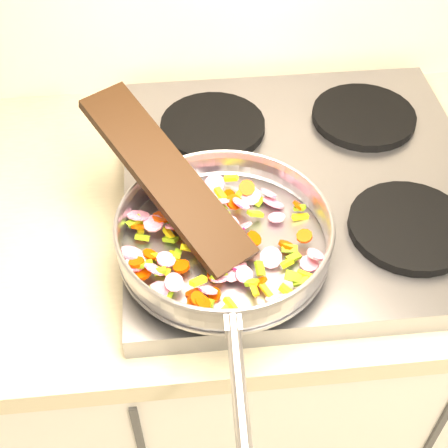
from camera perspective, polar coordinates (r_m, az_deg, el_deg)
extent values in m
cube|color=#939399|center=(1.08, 7.12, 3.62)|extent=(0.60, 0.60, 0.04)
cylinder|color=black|center=(0.94, 0.48, -1.51)|extent=(0.19, 0.19, 0.02)
cylinder|color=black|center=(1.00, 16.63, -0.23)|extent=(0.19, 0.19, 0.02)
cylinder|color=black|center=(1.14, -1.04, 8.96)|extent=(0.19, 0.19, 0.02)
cylinder|color=black|center=(1.19, 12.65, 9.58)|extent=(0.19, 0.19, 0.02)
cylinder|color=#9E9EA5|center=(0.92, 0.00, -1.97)|extent=(0.31, 0.31, 0.01)
torus|color=#9E9EA5|center=(0.90, 0.00, -0.81)|extent=(0.35, 0.35, 0.05)
torus|color=#9E9EA5|center=(0.88, 0.00, 0.18)|extent=(0.31, 0.31, 0.01)
cylinder|color=#9E9EA5|center=(0.74, 1.35, -14.48)|extent=(0.02, 0.19, 0.02)
cube|color=#9E9EA5|center=(0.79, 0.82, -9.12)|extent=(0.02, 0.03, 0.02)
cylinder|color=#CA135F|center=(0.99, -3.30, 3.21)|extent=(0.05, 0.04, 0.02)
cylinder|color=#D43500|center=(0.97, 2.10, 3.33)|extent=(0.04, 0.03, 0.02)
cube|color=#709E13|center=(0.86, -5.85, -4.31)|extent=(0.02, 0.01, 0.01)
cylinder|color=#D43500|center=(0.87, -7.41, -4.46)|extent=(0.03, 0.03, 0.01)
cube|color=#709E13|center=(0.94, -3.13, 1.77)|extent=(0.02, 0.02, 0.01)
cylinder|color=#CA135F|center=(0.89, 0.15, -3.12)|extent=(0.05, 0.04, 0.03)
cube|color=#709E13|center=(0.87, 3.30, -4.09)|extent=(0.01, 0.02, 0.02)
cube|color=yellow|center=(0.99, 0.65, 4.21)|extent=(0.03, 0.02, 0.02)
cube|color=#709E13|center=(0.84, -1.52, -7.16)|extent=(0.02, 0.02, 0.02)
cube|color=yellow|center=(0.84, 2.76, -5.84)|extent=(0.01, 0.03, 0.01)
cylinder|color=#CA135F|center=(0.86, -6.01, -6.28)|extent=(0.04, 0.04, 0.02)
cylinder|color=#CA135F|center=(0.94, 1.58, 1.88)|extent=(0.03, 0.04, 0.03)
cube|color=#709E13|center=(0.92, -7.48, -1.23)|extent=(0.02, 0.02, 0.01)
cube|color=yellow|center=(0.90, -1.08, -1.26)|extent=(0.03, 0.02, 0.02)
cube|color=#709E13|center=(0.85, 2.56, -5.39)|extent=(0.02, 0.02, 0.02)
cylinder|color=#CA135F|center=(0.95, -0.29, 2.12)|extent=(0.04, 0.03, 0.03)
cube|color=#709E13|center=(0.97, 3.19, 2.03)|extent=(0.02, 0.02, 0.02)
cylinder|color=#CA135F|center=(0.89, 7.82, -3.59)|extent=(0.03, 0.03, 0.01)
cylinder|color=#D43500|center=(0.89, -6.79, -2.77)|extent=(0.03, 0.03, 0.02)
cube|color=#709E13|center=(0.86, -0.08, -4.18)|extent=(0.01, 0.02, 0.01)
cylinder|color=#CA135F|center=(0.91, -3.27, -0.39)|extent=(0.03, 0.03, 0.02)
cube|color=#709E13|center=(0.94, 2.89, 0.94)|extent=(0.03, 0.02, 0.02)
cube|color=#709E13|center=(0.93, -4.66, 0.36)|extent=(0.03, 0.02, 0.01)
cylinder|color=#CA135F|center=(0.86, 0.66, -4.40)|extent=(0.04, 0.04, 0.02)
cube|color=yellow|center=(0.82, 0.19, -7.72)|extent=(0.02, 0.02, 0.01)
cylinder|color=#CA135F|center=(0.85, -1.45, -6.02)|extent=(0.03, 0.03, 0.02)
cube|color=yellow|center=(0.94, 0.12, 0.47)|extent=(0.02, 0.01, 0.02)
cube|color=#709E13|center=(0.91, -4.92, -1.40)|extent=(0.02, 0.02, 0.02)
cylinder|color=#CA135F|center=(0.93, -7.86, 0.79)|extent=(0.05, 0.04, 0.03)
cube|color=yellow|center=(0.97, -4.00, 3.02)|extent=(0.01, 0.02, 0.01)
cube|color=yellow|center=(0.86, 7.35, -4.64)|extent=(0.02, 0.02, 0.01)
cylinder|color=#CA135F|center=(0.85, -4.61, -5.33)|extent=(0.04, 0.03, 0.02)
cube|color=yellow|center=(0.88, 5.79, -3.58)|extent=(0.02, 0.01, 0.01)
cube|color=yellow|center=(0.88, -5.61, -4.32)|extent=(0.02, 0.02, 0.01)
cylinder|color=#D43500|center=(0.87, -0.77, -4.62)|extent=(0.03, 0.03, 0.01)
cylinder|color=#D43500|center=(0.98, 0.42, 2.57)|extent=(0.02, 0.03, 0.02)
cylinder|color=#CA135F|center=(0.97, 2.50, 2.59)|extent=(0.04, 0.03, 0.03)
cylinder|color=#D43500|center=(0.91, -3.51, -0.37)|extent=(0.03, 0.03, 0.02)
cylinder|color=#D43500|center=(0.94, -4.05, 1.28)|extent=(0.03, 0.03, 0.02)
cube|color=#709E13|center=(0.92, 0.26, 0.13)|extent=(0.02, 0.02, 0.02)
cylinder|color=#CA135F|center=(0.97, 4.52, 1.96)|extent=(0.03, 0.04, 0.03)
cube|color=#709E13|center=(0.88, -1.53, -2.72)|extent=(0.01, 0.02, 0.01)
cylinder|color=#D43500|center=(0.92, -4.28, 0.06)|extent=(0.03, 0.04, 0.02)
cylinder|color=#D43500|center=(0.93, -5.75, 0.63)|extent=(0.04, 0.04, 0.01)
cube|color=#709E13|center=(0.93, -8.18, 0.25)|extent=(0.03, 0.02, 0.01)
cube|color=yellow|center=(0.85, 5.77, -6.13)|extent=(0.02, 0.02, 0.02)
cylinder|color=#D43500|center=(0.86, -2.81, -6.30)|extent=(0.03, 0.03, 0.02)
cube|color=#709E13|center=(0.98, -3.86, 2.81)|extent=(0.02, 0.02, 0.02)
cube|color=#709E13|center=(0.94, -2.43, 0.85)|extent=(0.02, 0.02, 0.01)
cube|color=#709E13|center=(0.85, 6.34, -4.80)|extent=(0.03, 0.02, 0.02)
cube|color=yellow|center=(0.91, -1.46, -0.40)|extent=(0.02, 0.02, 0.02)
cylinder|color=#CA135F|center=(0.88, 4.31, -3.07)|extent=(0.04, 0.04, 0.03)
cube|color=#709E13|center=(0.95, -0.26, 1.24)|extent=(0.02, 0.02, 0.01)
cylinder|color=#D43500|center=(0.96, -0.61, 2.04)|extent=(0.02, 0.02, 0.02)
cube|color=#709E13|center=(0.86, 7.06, -5.22)|extent=(0.02, 0.01, 0.01)
cylinder|color=#CA135F|center=(0.86, -0.47, -4.96)|extent=(0.03, 0.02, 0.01)
cube|color=#709E13|center=(0.95, 6.94, 1.48)|extent=(0.02, 0.02, 0.01)
cylinder|color=#D43500|center=(0.96, -2.70, 2.21)|extent=(0.03, 0.03, 0.03)
cylinder|color=#CA135F|center=(0.87, -8.09, -3.51)|extent=(0.04, 0.04, 0.01)
cube|color=#709E13|center=(0.94, -4.18, 1.38)|extent=(0.02, 0.02, 0.02)
cylinder|color=#CA135F|center=(0.94, 4.82, 0.61)|extent=(0.03, 0.03, 0.01)
cube|color=#709E13|center=(0.87, -7.26, -3.65)|extent=(0.02, 0.02, 0.02)
cylinder|color=#CA135F|center=(0.87, 1.16, -3.72)|extent=(0.04, 0.04, 0.02)
cube|color=#709E13|center=(0.89, 6.37, -3.07)|extent=(0.02, 0.02, 0.01)
cylinder|color=#D43500|center=(0.93, -3.30, 0.81)|extent=(0.03, 0.03, 0.01)
cylinder|color=#D43500|center=(0.94, -1.09, 1.67)|extent=(0.02, 0.02, 0.01)
cylinder|color=#CA135F|center=(0.91, 1.30, -1.40)|extent=(0.03, 0.03, 0.02)
cylinder|color=#CA135F|center=(0.88, -5.34, -3.24)|extent=(0.03, 0.03, 0.01)
cylinder|color=#CA135F|center=(0.89, 1.20, -3.12)|extent=(0.03, 0.03, 0.02)
cube|color=#709E13|center=(0.88, -0.09, -2.25)|extent=(0.03, 0.02, 0.02)
cube|color=yellow|center=(0.82, 0.61, -7.35)|extent=(0.02, 0.03, 0.01)
cylinder|color=#D43500|center=(0.83, -1.97, -7.16)|extent=(0.03, 0.03, 0.02)
cube|color=yellow|center=(0.84, -2.37, -5.24)|extent=(0.03, 0.02, 0.02)
cylinder|color=#D43500|center=(0.83, -2.48, -6.83)|extent=(0.02, 0.02, 0.02)
cylinder|color=#D43500|center=(0.90, 2.73, -1.35)|extent=(0.03, 0.03, 0.02)
cube|color=#709E13|center=(0.90, 5.99, -2.28)|extent=(0.03, 0.02, 0.01)
cylinder|color=#CA135F|center=(0.86, -6.37, -4.10)|extent=(0.03, 0.04, 0.03)
cube|color=yellow|center=(0.89, -5.95, -3.12)|extent=(0.03, 0.02, 0.01)
cylinder|color=#CA135F|center=(0.89, -8.43, -2.63)|extent=(0.04, 0.04, 0.02)
cylinder|color=#D43500|center=(0.97, -3.02, 2.83)|extent=(0.03, 0.03, 0.02)
cylinder|color=#D43500|center=(0.90, 7.36, -1.10)|extent=(0.03, 0.03, 0.01)
cube|color=yellow|center=(0.96, 1.24, 2.60)|extent=(0.02, 0.02, 0.01)
cylinder|color=#CA135F|center=(0.97, 4.10, 2.84)|extent=(0.04, 0.03, 0.02)
cylinder|color=#D43500|center=(0.92, -7.90, -0.25)|extent=(0.03, 0.02, 0.02)
cube|color=yellow|center=(0.96, 6.99, 0.66)|extent=(0.03, 0.01, 0.01)
cylinder|color=#D43500|center=(0.93, -4.71, 1.10)|extent=(0.04, 0.04, 0.02)
cylinder|color=#CA135F|center=(0.91, -4.50, -0.21)|extent=(0.04, 0.04, 0.03)
cylinder|color=#CA135F|center=(0.88, 8.35, -2.77)|extent=(0.03, 0.04, 0.02)
cylinder|color=#CA135F|center=(0.99, -1.61, 3.09)|extent=(0.03, 0.03, 0.03)
cube|color=yellow|center=(0.96, -1.06, 2.12)|extent=(0.02, 0.01, 0.01)
cube|color=yellow|center=(0.89, -3.26, -2.22)|extent=(0.02, 0.01, 0.02)
cylinder|color=#CA135F|center=(0.97, -5.23, 3.29)|extent=(0.04, 0.04, 0.02)
cube|color=#709E13|center=(0.98, -4.42, 2.54)|extent=(0.02, 0.03, 0.02)
cube|color=#709E13|center=(0.87, -0.51, -3.77)|extent=(0.02, 0.02, 0.01)
cube|color=yellow|center=(0.95, -1.41, 1.19)|extent=(0.02, 0.03, 0.02)
cube|color=yellow|center=(0.89, -1.72, -1.86)|extent=(0.02, 0.03, 0.02)
cube|color=yellow|center=(0.90, -4.54, -2.89)|extent=(0.02, 0.03, 0.02)
cylinder|color=#D43500|center=(0.85, -0.95, -6.52)|extent=(0.03, 0.03, 0.02)
cylinder|color=#CA135F|center=(1.00, -0.86, 3.67)|extent=(0.04, 0.03, 0.03)
cylinder|color=#D43500|center=(0.87, -3.92, -3.90)|extent=(0.03, 0.03, 0.01)
cube|color=#709E13|center=(0.85, -4.96, -6.11)|extent=(0.02, 0.02, 0.02)
cylinder|color=#D43500|center=(0.95, -3.29, 1.76)|extent=(0.03, 0.03, 0.01)
cube|color=yellow|center=(0.92, -5.09, -0.87)|extent=(0.02, 0.02, 0.01)
cylinder|color=#D43500|center=(0.95, 6.85, 1.66)|extent=(0.02, 0.03, 0.02)
cylinder|color=#D43500|center=(0.83, -2.57, -7.20)|extent=(0.03, 0.03, 0.02)
cylinder|color=#CA135F|center=(0.97, -4.45, 1.55)|extent=(0.04, 0.04, 0.03)
cylinder|color=#CA135F|center=(0.92, -6.46, 0.05)|extent=(0.04, 0.04, 0.01)
cube|color=#709E13|center=(0.89, -4.29, -2.70)|extent=(0.02, 0.02, 0.02)
cylinder|color=#CA135F|center=(0.91, 0.44, -0.14)|extent=(0.04, 0.04, 0.03)
cylinder|color=#CA135F|center=(0.92, 1.80, -0.24)|extent=(0.03, 0.03, 0.03)
cube|color=#709E13|center=(0.94, -1.33, 0.47)|extent=(0.02, 0.02, 0.01)
cube|color=yellow|center=(0.93, -4.34, 0.12)|extent=(0.03, 0.02, 0.01)
cube|color=#709E13|center=(0.95, -3.03, 1.68)|extent=(0.02, 0.02, 0.01)
cylinder|color=#D43500|center=(0.89, 0.46, -1.43)|extent=(0.03, 0.03, 0.01)
cube|color=yellow|center=(0.97, -0.36, 2.80)|extent=(0.02, 0.03, 0.01)
cube|color=#709E13|center=(0.86, -6.66, -6.20)|extent=(0.02, 0.02, 0.01)
cylinder|color=#D43500|center=(0.91, 5.73, -1.93)|extent=(0.03, 0.03, 0.02)
cylinder|color=#CA135F|center=(0.86, 1.85, -4.63)|extent=(0.03, 0.03, 0.02)
cylinder|color=#CA135F|center=(0.89, 0.45, -3.79)|extent=(0.05, 0.04, 0.02)
cube|color=yellow|center=(0.94, -7.68, -0.28)|extent=(0.01, 0.02, 0.02)
cylinder|color=#D43500|center=(0.95, 0.94, 2.02)|extent=(0.03, 0.03, 0.02)
cube|color=yellow|center=(0.85, 3.91, -6.15)|extent=(0.02, 0.02, 0.02)
cylinder|color=#CA135F|center=(0.96, -3.31, 2.90)|extent=(0.04, 0.04, 0.01)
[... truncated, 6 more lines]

